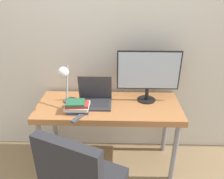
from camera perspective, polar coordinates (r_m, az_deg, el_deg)
wall_back at (r=2.28m, az=-0.61°, el=12.62°), size 8.00×0.05×2.60m
desk at (r=2.20m, az=-0.89°, el=-5.71°), size 1.41×0.57×0.75m
laptop at (r=2.17m, az=-4.58°, el=-2.31°), size 0.33×0.25×0.27m
monitor at (r=2.15m, az=9.48°, el=4.34°), size 0.61×0.18×0.52m
desk_lamp at (r=2.02m, az=-12.11°, el=2.42°), size 0.13×0.28×0.43m
book_stack at (r=2.06m, az=-9.00°, el=-4.33°), size 0.22×0.19×0.11m
tv_remote at (r=1.97m, az=-8.71°, el=-7.19°), size 0.12×0.18×0.02m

